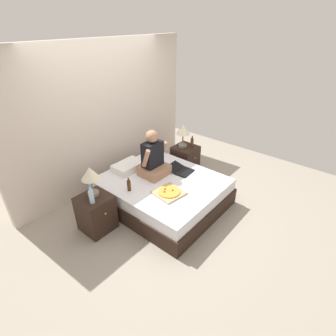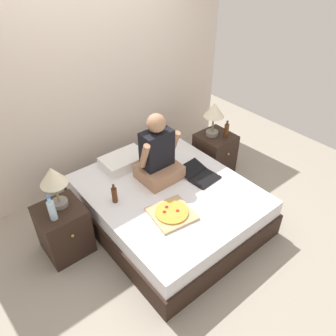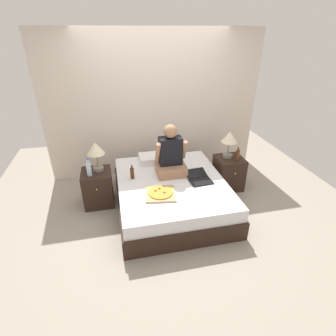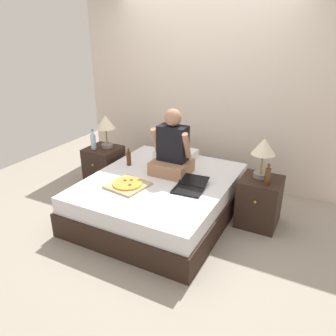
{
  "view_description": "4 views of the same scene",
  "coord_description": "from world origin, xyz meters",
  "px_view_note": "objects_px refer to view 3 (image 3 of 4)",
  "views": [
    {
      "loc": [
        -2.7,
        -2.39,
        2.75
      ],
      "look_at": [
        0.13,
        -0.01,
        0.63
      ],
      "focal_mm": 28.0,
      "sensor_mm": 36.0,
      "label": 1
    },
    {
      "loc": [
        -1.72,
        -2.1,
        2.75
      ],
      "look_at": [
        0.0,
        0.01,
        0.73
      ],
      "focal_mm": 35.0,
      "sensor_mm": 36.0,
      "label": 2
    },
    {
      "loc": [
        -0.77,
        -3.25,
        2.46
      ],
      "look_at": [
        -0.07,
        -0.11,
        0.74
      ],
      "focal_mm": 28.0,
      "sensor_mm": 36.0,
      "label": 3
    },
    {
      "loc": [
        1.67,
        -3.0,
        2.09
      ],
      "look_at": [
        0.13,
        -0.05,
        0.65
      ],
      "focal_mm": 35.0,
      "sensor_mm": 36.0,
      "label": 4
    }
  ],
  "objects_px": {
    "person_seated": "(171,156)",
    "water_bottle": "(89,169)",
    "lamp_on_left_nightstand": "(96,150)",
    "beer_bottle": "(238,155)",
    "nightstand_right": "(228,173)",
    "lamp_on_right_nightstand": "(230,139)",
    "laptop": "(199,179)",
    "bed": "(171,194)",
    "pizza_box": "(160,193)",
    "nightstand_left": "(98,188)",
    "beer_bottle_on_bed": "(132,173)"
  },
  "relations": [
    {
      "from": "laptop",
      "to": "person_seated",
      "type": "bearing_deg",
      "value": 140.54
    },
    {
      "from": "lamp_on_left_nightstand",
      "to": "person_seated",
      "type": "height_order",
      "value": "person_seated"
    },
    {
      "from": "water_bottle",
      "to": "beer_bottle_on_bed",
      "type": "xyz_separation_m",
      "value": [
        0.61,
        -0.06,
        -0.11
      ]
    },
    {
      "from": "water_bottle",
      "to": "laptop",
      "type": "distance_m",
      "value": 1.62
    },
    {
      "from": "nightstand_left",
      "to": "person_seated",
      "type": "xyz_separation_m",
      "value": [
        1.13,
        -0.11,
        0.47
      ]
    },
    {
      "from": "bed",
      "to": "beer_bottle",
      "type": "height_order",
      "value": "beer_bottle"
    },
    {
      "from": "nightstand_left",
      "to": "lamp_on_right_nightstand",
      "type": "xyz_separation_m",
      "value": [
        2.14,
        0.05,
        0.61
      ]
    },
    {
      "from": "nightstand_right",
      "to": "bed",
      "type": "bearing_deg",
      "value": -162.63
    },
    {
      "from": "water_bottle",
      "to": "beer_bottle",
      "type": "bearing_deg",
      "value": -0.25
    },
    {
      "from": "nightstand_left",
      "to": "beer_bottle_on_bed",
      "type": "distance_m",
      "value": 0.62
    },
    {
      "from": "beer_bottle_on_bed",
      "to": "pizza_box",
      "type": "bearing_deg",
      "value": -57.67
    },
    {
      "from": "water_bottle",
      "to": "nightstand_right",
      "type": "relative_size",
      "value": 0.49
    },
    {
      "from": "beer_bottle_on_bed",
      "to": "lamp_on_left_nightstand",
      "type": "bearing_deg",
      "value": 157.42
    },
    {
      "from": "bed",
      "to": "laptop",
      "type": "xyz_separation_m",
      "value": [
        0.41,
        -0.08,
        0.26
      ]
    },
    {
      "from": "lamp_on_right_nightstand",
      "to": "beer_bottle",
      "type": "bearing_deg",
      "value": -56.31
    },
    {
      "from": "lamp_on_right_nightstand",
      "to": "laptop",
      "type": "relative_size",
      "value": 1.03
    },
    {
      "from": "pizza_box",
      "to": "beer_bottle",
      "type": "bearing_deg",
      "value": 22.43
    },
    {
      "from": "pizza_box",
      "to": "nightstand_left",
      "type": "bearing_deg",
      "value": 141.99
    },
    {
      "from": "nightstand_right",
      "to": "laptop",
      "type": "xyz_separation_m",
      "value": [
        -0.68,
        -0.42,
        0.21
      ]
    },
    {
      "from": "person_seated",
      "to": "water_bottle",
      "type": "bearing_deg",
      "value": 178.94
    },
    {
      "from": "laptop",
      "to": "beer_bottle_on_bed",
      "type": "distance_m",
      "value": 1.0
    },
    {
      "from": "nightstand_left",
      "to": "nightstand_right",
      "type": "distance_m",
      "value": 2.17
    },
    {
      "from": "lamp_on_left_nightstand",
      "to": "nightstand_right",
      "type": "distance_m",
      "value": 2.22
    },
    {
      "from": "lamp_on_left_nightstand",
      "to": "bed",
      "type": "bearing_deg",
      "value": -20.43
    },
    {
      "from": "lamp_on_left_nightstand",
      "to": "beer_bottle",
      "type": "xyz_separation_m",
      "value": [
        2.2,
        -0.15,
        -0.23
      ]
    },
    {
      "from": "nightstand_left",
      "to": "pizza_box",
      "type": "bearing_deg",
      "value": -38.01
    },
    {
      "from": "person_seated",
      "to": "laptop",
      "type": "height_order",
      "value": "person_seated"
    },
    {
      "from": "bed",
      "to": "nightstand_right",
      "type": "relative_size",
      "value": 3.38
    },
    {
      "from": "beer_bottle",
      "to": "bed",
      "type": "bearing_deg",
      "value": -168.28
    },
    {
      "from": "person_seated",
      "to": "laptop",
      "type": "relative_size",
      "value": 1.78
    },
    {
      "from": "nightstand_right",
      "to": "lamp_on_right_nightstand",
      "type": "height_order",
      "value": "lamp_on_right_nightstand"
    },
    {
      "from": "lamp_on_left_nightstand",
      "to": "nightstand_right",
      "type": "xyz_separation_m",
      "value": [
        2.13,
        -0.05,
        -0.61
      ]
    },
    {
      "from": "water_bottle",
      "to": "laptop",
      "type": "bearing_deg",
      "value": -11.67
    },
    {
      "from": "lamp_on_left_nightstand",
      "to": "person_seated",
      "type": "xyz_separation_m",
      "value": [
        1.09,
        -0.16,
        -0.13
      ]
    },
    {
      "from": "bed",
      "to": "water_bottle",
      "type": "relative_size",
      "value": 6.88
    },
    {
      "from": "water_bottle",
      "to": "nightstand_right",
      "type": "bearing_deg",
      "value": 2.28
    },
    {
      "from": "nightstand_left",
      "to": "person_seated",
      "type": "height_order",
      "value": "person_seated"
    },
    {
      "from": "water_bottle",
      "to": "nightstand_right",
      "type": "xyz_separation_m",
      "value": [
        2.25,
        0.09,
        -0.39
      ]
    },
    {
      "from": "water_bottle",
      "to": "beer_bottle",
      "type": "height_order",
      "value": "water_bottle"
    },
    {
      "from": "lamp_on_left_nightstand",
      "to": "beer_bottle",
      "type": "height_order",
      "value": "lamp_on_left_nightstand"
    },
    {
      "from": "nightstand_right",
      "to": "nightstand_left",
      "type": "bearing_deg",
      "value": 180.0
    },
    {
      "from": "nightstand_right",
      "to": "laptop",
      "type": "relative_size",
      "value": 1.28
    },
    {
      "from": "nightstand_right",
      "to": "pizza_box",
      "type": "bearing_deg",
      "value": -152.94
    },
    {
      "from": "water_bottle",
      "to": "pizza_box",
      "type": "xyz_separation_m",
      "value": [
        0.94,
        -0.58,
        -0.19
      ]
    },
    {
      "from": "person_seated",
      "to": "beer_bottle_on_bed",
      "type": "bearing_deg",
      "value": -175.95
    },
    {
      "from": "nightstand_left",
      "to": "person_seated",
      "type": "relative_size",
      "value": 0.72
    },
    {
      "from": "person_seated",
      "to": "nightstand_left",
      "type": "bearing_deg",
      "value": 174.31
    },
    {
      "from": "lamp_on_left_nightstand",
      "to": "beer_bottle_on_bed",
      "type": "relative_size",
      "value": 2.05
    },
    {
      "from": "lamp_on_right_nightstand",
      "to": "pizza_box",
      "type": "bearing_deg",
      "value": -150.68
    },
    {
      "from": "water_bottle",
      "to": "pizza_box",
      "type": "relative_size",
      "value": 0.61
    }
  ]
}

